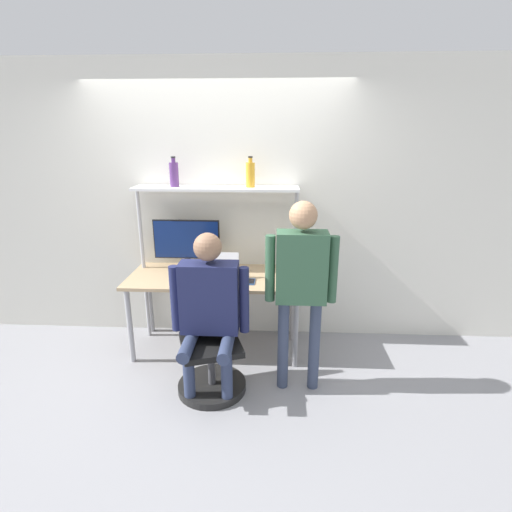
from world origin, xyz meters
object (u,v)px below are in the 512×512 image
Objects in this scene: cell_phone at (251,282)px; person_standing at (301,275)px; monitor at (187,242)px; laptop at (219,273)px; office_chair at (210,358)px; bottle_purple at (174,174)px; bottle_amber at (250,174)px; person_seated at (209,303)px.

cell_phone is 0.10× the size of person_standing.
laptop is (0.35, -0.31, -0.21)m from monitor.
laptop is at bearing 88.73° from office_chair.
bottle_purple is (-0.73, 0.35, 0.91)m from cell_phone.
cell_phone is 0.76m from office_chair.
laptop is 0.95m from bottle_amber.
office_chair is at bearing -67.69° from monitor.
laptop is 1.27× the size of bottle_purple.
bottle_purple reaches higher than person_standing.
monitor reaches higher than laptop.
cell_phone is 0.11× the size of person_seated.
monitor is at bearing 138.74° from laptop.
person_seated is 0.85× the size of person_standing.
monitor is 0.97m from person_seated.
bottle_amber is at bearing 73.21° from person_seated.
office_chair is (0.34, -0.83, -0.76)m from monitor.
person_standing reaches higher than cell_phone.
person_seated reaches higher than laptop.
monitor is 0.48× the size of person_seated.
bottle_amber is (-0.44, 0.80, 0.68)m from person_standing.
monitor is 0.65m from bottle_purple.
person_standing is at bearing 3.27° from office_chair.
office_chair is 0.51m from person_seated.
monitor reaches higher than office_chair.
person_seated is (-0.29, -0.53, 0.02)m from cell_phone.
bottle_purple reaches higher than monitor.
bottle_purple is at bearing 116.91° from office_chair.
bottle_amber is at bearing 50.00° from laptop.
laptop is 1.01m from bottle_purple.
person_standing is at bearing -36.65° from monitor.
monitor is 0.89m from bottle_amber.
cell_phone is at bearing 58.10° from office_chair.
laptop is at bearing -41.26° from monitor.
person_standing is (0.71, 0.08, 0.21)m from person_seated.
laptop is at bearing -36.06° from bottle_purple.
office_chair is (-0.01, -0.52, -0.55)m from laptop.
cell_phone is at bearing 61.25° from person_seated.
bottle_amber is at bearing 0.00° from bottle_purple.
monitor is 0.78m from cell_phone.
bottle_purple is at bearing 180.00° from bottle_amber.
person_standing is at bearing 6.71° from person_seated.
bottle_purple is (-0.09, 0.01, 0.64)m from monitor.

